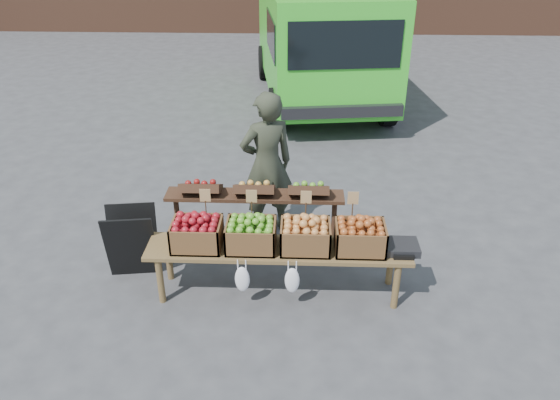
# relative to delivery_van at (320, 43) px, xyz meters

# --- Properties ---
(ground) EXTENTS (80.00, 80.00, 0.00)m
(ground) POSITION_rel_delivery_van_xyz_m (-1.64, -6.54, -1.16)
(ground) COLOR #414143
(delivery_van) EXTENTS (3.04, 5.46, 2.33)m
(delivery_van) POSITION_rel_delivery_van_xyz_m (0.00, 0.00, 0.00)
(delivery_van) COLOR green
(delivery_van) RESTS_ON ground
(vendor) EXTENTS (0.78, 0.66, 1.81)m
(vendor) POSITION_rel_delivery_van_xyz_m (-0.77, -5.27, -0.26)
(vendor) COLOR #2F3425
(vendor) RESTS_ON ground
(chalkboard_sign) EXTENTS (0.57, 0.37, 0.81)m
(chalkboard_sign) POSITION_rel_delivery_van_xyz_m (-2.19, -6.26, -0.76)
(chalkboard_sign) COLOR black
(chalkboard_sign) RESTS_ON ground
(back_table) EXTENTS (2.10, 0.44, 1.04)m
(back_table) POSITION_rel_delivery_van_xyz_m (-0.87, -5.82, -0.64)
(back_table) COLOR #372114
(back_table) RESTS_ON ground
(display_bench) EXTENTS (2.70, 0.56, 0.57)m
(display_bench) POSITION_rel_delivery_van_xyz_m (-0.58, -6.54, -0.88)
(display_bench) COLOR brown
(display_bench) RESTS_ON ground
(crate_golden_apples) EXTENTS (0.50, 0.40, 0.28)m
(crate_golden_apples) POSITION_rel_delivery_van_xyz_m (-1.41, -6.54, -0.45)
(crate_golden_apples) COLOR maroon
(crate_golden_apples) RESTS_ON display_bench
(crate_russet_pears) EXTENTS (0.50, 0.40, 0.28)m
(crate_russet_pears) POSITION_rel_delivery_van_xyz_m (-0.86, -6.54, -0.45)
(crate_russet_pears) COLOR #549A16
(crate_russet_pears) RESTS_ON display_bench
(crate_red_apples) EXTENTS (0.50, 0.40, 0.28)m
(crate_red_apples) POSITION_rel_delivery_van_xyz_m (-0.31, -6.54, -0.45)
(crate_red_apples) COLOR #A48E26
(crate_red_apples) RESTS_ON display_bench
(crate_green_apples) EXTENTS (0.50, 0.40, 0.28)m
(crate_green_apples) POSITION_rel_delivery_van_xyz_m (0.24, -6.54, -0.45)
(crate_green_apples) COLOR #AD5E31
(crate_green_apples) RESTS_ON display_bench
(weighing_scale) EXTENTS (0.34, 0.30, 0.08)m
(weighing_scale) POSITION_rel_delivery_van_xyz_m (0.67, -6.54, -0.55)
(weighing_scale) COLOR black
(weighing_scale) RESTS_ON display_bench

